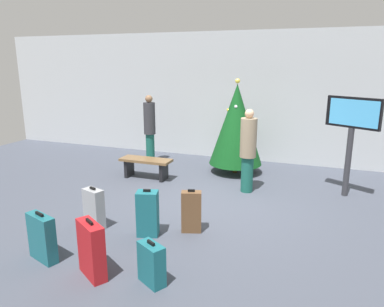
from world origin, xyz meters
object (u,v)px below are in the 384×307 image
at_px(traveller_0, 150,127).
at_px(suitcase_1, 148,213).
at_px(waiting_bench, 146,164).
at_px(holiday_tree, 236,124).
at_px(flight_info_kiosk, 352,126).
at_px(suitcase_0, 91,250).
at_px(suitcase_4, 42,238).
at_px(traveller_1, 248,149).
at_px(suitcase_2, 152,264).
at_px(suitcase_3, 94,209).
at_px(suitcase_5, 191,212).

distance_m(traveller_0, suitcase_1, 4.41).
bearing_deg(waiting_bench, traveller_0, 112.64).
bearing_deg(holiday_tree, waiting_bench, -147.09).
bearing_deg(suitcase_1, flight_info_kiosk, 44.91).
xyz_separation_m(suitcase_0, suitcase_4, (-0.89, 0.10, -0.04)).
height_order(traveller_1, suitcase_2, traveller_1).
height_order(suitcase_1, suitcase_4, suitcase_1).
xyz_separation_m(suitcase_3, suitcase_4, (-0.08, -1.10, -0.01)).
xyz_separation_m(holiday_tree, suitcase_2, (0.16, -4.98, -0.95)).
distance_m(traveller_1, suitcase_1, 2.81).
relative_size(suitcase_1, suitcase_3, 1.08).
height_order(flight_info_kiosk, suitcase_4, flight_info_kiosk).
relative_size(suitcase_4, suitcase_5, 0.97).
bearing_deg(waiting_bench, suitcase_3, -80.87).
bearing_deg(flight_info_kiosk, suitcase_5, -132.28).
bearing_deg(traveller_0, waiting_bench, -67.36).
relative_size(holiday_tree, traveller_1, 1.31).
xyz_separation_m(traveller_1, suitcase_0, (-1.20, -3.82, -0.56)).
distance_m(traveller_0, suitcase_0, 5.53).
height_order(holiday_tree, suitcase_0, holiday_tree).
height_order(holiday_tree, traveller_1, holiday_tree).
distance_m(waiting_bench, suitcase_3, 2.72).
xyz_separation_m(traveller_1, suitcase_1, (-1.06, -2.54, -0.57)).
bearing_deg(traveller_1, suitcase_5, -101.60).
bearing_deg(flight_info_kiosk, waiting_bench, -174.69).
bearing_deg(suitcase_3, suitcase_5, 15.84).
xyz_separation_m(suitcase_0, suitcase_5, (0.75, 1.64, -0.03)).
relative_size(waiting_bench, traveller_1, 0.69).
xyz_separation_m(waiting_bench, traveller_1, (2.44, -0.06, 0.59)).
xyz_separation_m(traveller_1, suitcase_4, (-2.08, -3.73, -0.60)).
bearing_deg(flight_info_kiosk, suitcase_0, -126.39).
height_order(flight_info_kiosk, traveller_0, flight_info_kiosk).
distance_m(waiting_bench, suitcase_5, 3.00).
distance_m(traveller_0, suitcase_4, 5.23).
xyz_separation_m(suitcase_2, suitcase_5, (-0.04, 1.52, 0.08)).
xyz_separation_m(traveller_0, suitcase_0, (1.79, -5.20, -0.61)).
bearing_deg(suitcase_3, traveller_1, 52.62).
bearing_deg(flight_info_kiosk, suitcase_4, -133.96).
height_order(suitcase_0, suitcase_1, suitcase_0).
height_order(suitcase_0, suitcase_2, suitcase_0).
bearing_deg(suitcase_4, traveller_0, 100.01).
relative_size(suitcase_0, suitcase_1, 1.01).
distance_m(holiday_tree, traveller_1, 1.42).
bearing_deg(waiting_bench, holiday_tree, 32.91).
height_order(holiday_tree, flight_info_kiosk, holiday_tree).
height_order(flight_info_kiosk, suitcase_2, flight_info_kiosk).
height_order(suitcase_3, suitcase_4, suitcase_3).
distance_m(flight_info_kiosk, suitcase_0, 5.45).
height_order(suitcase_0, suitcase_3, suitcase_0).
xyz_separation_m(waiting_bench, suitcase_3, (0.43, -2.69, -0.01)).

